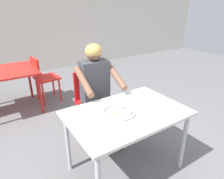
# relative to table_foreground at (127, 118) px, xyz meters

# --- Properties ---
(ground_plane) EXTENTS (12.00, 12.00, 0.05)m
(ground_plane) POSITION_rel_table_foreground_xyz_m (-0.03, 0.02, -0.67)
(ground_plane) COLOR slate
(back_wall) EXTENTS (12.00, 0.12, 3.40)m
(back_wall) POSITION_rel_table_foreground_xyz_m (-0.03, 4.07, 1.05)
(back_wall) COLOR silver
(back_wall) RESTS_ON ground
(table_foreground) EXTENTS (1.16, 0.77, 0.72)m
(table_foreground) POSITION_rel_table_foreground_xyz_m (0.00, 0.00, 0.00)
(table_foreground) COLOR silver
(table_foreground) RESTS_ON ground
(thali_tray) EXTENTS (0.32, 0.32, 0.03)m
(thali_tray) POSITION_rel_table_foreground_xyz_m (-0.08, 0.02, 0.09)
(thali_tray) COLOR #B7BABF
(thali_tray) RESTS_ON table_foreground
(chair_foreground) EXTENTS (0.44, 0.47, 0.87)m
(chair_foreground) POSITION_rel_table_foreground_xyz_m (0.04, 0.85, -0.14)
(chair_foreground) COLOR red
(chair_foreground) RESTS_ON ground
(diner_foreground) EXTENTS (0.53, 0.58, 1.27)m
(diner_foreground) POSITION_rel_table_foreground_xyz_m (0.02, 0.63, 0.11)
(diner_foreground) COLOR #272727
(diner_foreground) RESTS_ON ground
(table_background_red) EXTENTS (0.92, 0.87, 0.72)m
(table_background_red) POSITION_rel_table_foreground_xyz_m (-0.83, 2.12, -0.01)
(table_background_red) COLOR red
(table_background_red) RESTS_ON ground
(chair_red_right) EXTENTS (0.43, 0.43, 0.85)m
(chair_red_right) POSITION_rel_table_foreground_xyz_m (-0.25, 2.17, -0.15)
(chair_red_right) COLOR red
(chair_red_right) RESTS_ON ground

